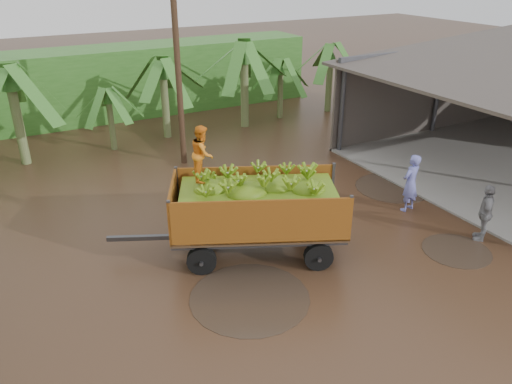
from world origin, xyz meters
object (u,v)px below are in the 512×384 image
(banana_trailer, at_px, (257,207))
(man_blue, at_px, (411,183))
(man_grey, at_px, (485,213))
(utility_pole, at_px, (178,67))

(banana_trailer, xyz_separation_m, man_blue, (5.79, -0.09, -0.46))
(banana_trailer, relative_size, man_blue, 3.30)
(man_grey, bearing_deg, man_blue, -118.62)
(banana_trailer, relative_size, man_grey, 3.67)
(banana_trailer, height_order, man_blue, banana_trailer)
(banana_trailer, distance_m, utility_pole, 8.04)
(man_blue, bearing_deg, man_grey, 90.62)
(banana_trailer, height_order, utility_pole, utility_pole)
(banana_trailer, xyz_separation_m, utility_pole, (0.65, 7.61, 2.50))
(man_blue, height_order, man_grey, man_blue)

